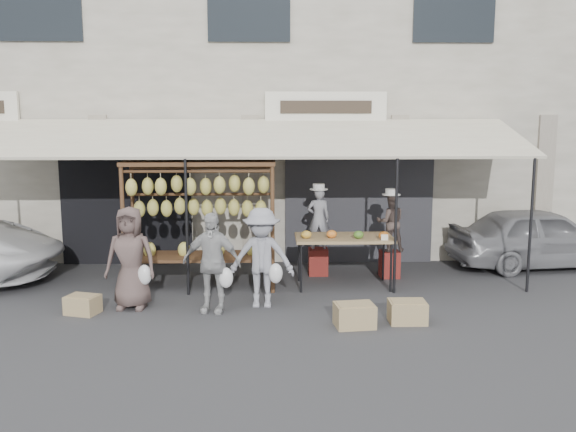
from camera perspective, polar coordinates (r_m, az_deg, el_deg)
name	(u,v)px	position (r m, az deg, el deg)	size (l,w,h in m)	color
ground_plane	(245,315)	(9.89, -3.83, -8.79)	(90.00, 90.00, 0.00)	#2D2D30
shophouse	(253,87)	(15.90, -3.11, 11.36)	(24.00, 6.15, 7.30)	beige
awning	(249,139)	(11.69, -3.52, 6.85)	(10.00, 2.35, 2.92)	beige
banana_rack	(200,199)	(11.14, -7.85, 1.48)	(2.60, 0.90, 2.24)	#3C2414
produce_table	(344,239)	(11.25, 5.01, -2.04)	(1.70, 0.90, 1.04)	#9F7B55
vendor_left	(318,218)	(12.03, 2.72, -0.21)	(0.42, 0.28, 1.16)	gray
vendor_right	(390,222)	(11.99, 9.10, -0.55)	(0.53, 0.41, 1.09)	#4C3D38
customer_left	(130,258)	(10.31, -13.83, -3.64)	(0.79, 0.51, 1.62)	brown
customer_mid	(212,262)	(9.91, -6.81, -4.13)	(0.91, 0.38, 1.56)	#A7A7A7
customer_right	(262,258)	(10.11, -2.36, -3.73)	(1.02, 0.59, 1.58)	gray
stool_left	(318,262)	(12.19, 2.69, -4.07)	(0.36, 0.36, 0.50)	maroon
stool_right	(389,264)	(12.15, 9.00, -4.24)	(0.35, 0.35, 0.50)	maroon
crate_near_a	(354,315)	(9.38, 5.93, -8.78)	(0.55, 0.42, 0.33)	tan
crate_near_b	(407,312)	(9.66, 10.56, -8.37)	(0.54, 0.41, 0.32)	tan
crate_far	(83,305)	(10.39, -17.78, -7.51)	(0.47, 0.36, 0.28)	tan
sedan	(540,237)	(13.63, 21.53, -1.76)	(1.44, 3.57, 1.22)	gray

